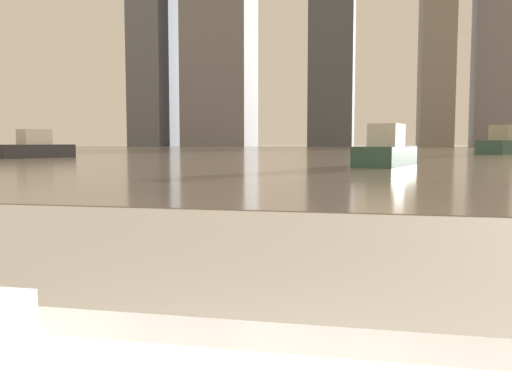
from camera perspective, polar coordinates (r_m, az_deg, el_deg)
The scene contains 8 objects.
harbor_water at distance 61.75m, azimuth 12.20°, elevation 4.11°, with size 180.00×110.00×0.01m.
harbor_boat_1 at distance 32.52m, azimuth -21.25°, elevation 4.14°, with size 3.07×4.24×1.52m.
harbor_boat_2 at distance 20.32m, azimuth 12.88°, elevation 3.99°, with size 2.27×4.11×1.46m.
harbor_boat_3 at distance 44.29m, azimuth 23.48°, elevation 4.44°, with size 4.37×5.64×2.04m.
skyline_tower_1 at distance 125.44m, azimuth -3.64°, elevation 17.42°, with size 13.64×13.21×55.69m.
skyline_tower_2 at distance 119.09m, azimuth 7.61°, elevation 12.00°, with size 8.80×8.86×30.91m.
skyline_tower_3 at distance 119.70m, azimuth 17.59°, elevation 13.93°, with size 6.15×13.92×39.80m.
skyline_tower_4 at distance 122.41m, azimuth 22.70°, elevation 17.19°, with size 6.75×7.31×54.96m.
Camera 1 is at (0.31, 0.25, 0.84)m, focal length 40.00 mm.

